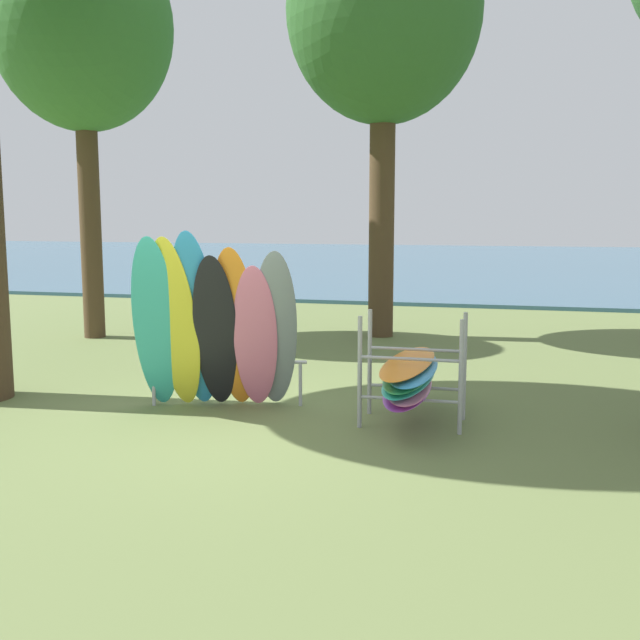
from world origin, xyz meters
name	(u,v)px	position (x,y,z in m)	size (l,w,h in m)	color
ground_plane	(228,422)	(0.00, 0.00, 0.00)	(80.00, 80.00, 0.00)	olive
lake_water	(447,262)	(0.00, 29.37, 0.05)	(80.00, 36.00, 0.10)	#38607A
tree_mid_behind	(82,29)	(-4.67, 5.01, 5.70)	(3.30, 3.30, 7.66)	#4C3823
tree_far_right_back	(384,13)	(0.65, 6.50, 6.01)	(3.61, 3.61, 8.16)	#4C3823
leaning_board_pile	(214,329)	(-0.30, 0.36, 1.00)	(2.12, 1.48, 2.19)	#38B2AD
board_storage_rack	(410,376)	(2.02, 0.46, 0.55)	(1.15, 2.13, 1.25)	#9EA0A5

